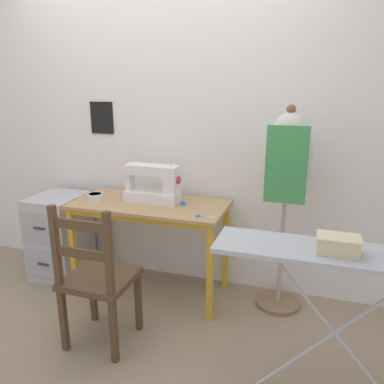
{
  "coord_description": "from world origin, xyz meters",
  "views": [
    {
      "loc": [
        1.12,
        -2.14,
        1.56
      ],
      "look_at": [
        0.34,
        0.24,
        0.85
      ],
      "focal_mm": 35.0,
      "sensor_mm": 36.0,
      "label": 1
    }
  ],
  "objects": [
    {
      "name": "dress_form",
      "position": [
        0.96,
        0.37,
        1.02
      ],
      "size": [
        0.32,
        0.32,
        1.45
      ],
      "color": "#846647",
      "rests_on": "ground_plane"
    },
    {
      "name": "wooden_chair",
      "position": [
        -0.05,
        -0.4,
        0.44
      ],
      "size": [
        0.4,
        0.38,
        0.93
      ],
      "color": "#513823",
      "rests_on": "ground_plane"
    },
    {
      "name": "storage_box",
      "position": [
        1.26,
        -0.47,
        0.87
      ],
      "size": [
        0.19,
        0.12,
        0.08
      ],
      "color": "beige",
      "rests_on": "ironing_board"
    },
    {
      "name": "thread_spool_near_machine",
      "position": [
        0.26,
        0.3,
        0.74
      ],
      "size": [
        0.04,
        0.04,
        0.03
      ],
      "color": "#2875C1",
      "rests_on": "sewing_table"
    },
    {
      "name": "scissors",
      "position": [
        0.46,
        0.1,
        0.73
      ],
      "size": [
        0.14,
        0.04,
        0.01
      ],
      "color": "silver",
      "rests_on": "sewing_table"
    },
    {
      "name": "ground_plane",
      "position": [
        0.0,
        0.0,
        0.0
      ],
      "size": [
        14.0,
        14.0,
        0.0
      ],
      "primitive_type": "plane",
      "color": "gray"
    },
    {
      "name": "filing_cabinet",
      "position": [
        -0.84,
        0.29,
        0.35
      ],
      "size": [
        0.39,
        0.46,
        0.7
      ],
      "color": "#B7B7BC",
      "rests_on": "ground_plane"
    },
    {
      "name": "fabric_bowl",
      "position": [
        -0.41,
        0.2,
        0.75
      ],
      "size": [
        0.12,
        0.12,
        0.05
      ],
      "color": "silver",
      "rests_on": "sewing_table"
    },
    {
      "name": "ironing_board",
      "position": [
        1.29,
        -0.45,
        0.78
      ],
      "size": [
        1.18,
        0.3,
        0.84
      ],
      "color": "#ADB2B7",
      "rests_on": "ground_plane"
    },
    {
      "name": "sewing_table",
      "position": [
        0.0,
        0.26,
        0.64
      ],
      "size": [
        1.15,
        0.54,
        0.73
      ],
      "color": "tan",
      "rests_on": "ground_plane"
    },
    {
      "name": "sewing_machine",
      "position": [
        0.03,
        0.31,
        0.86
      ],
      "size": [
        0.42,
        0.17,
        0.3
      ],
      "color": "white",
      "rests_on": "sewing_table"
    },
    {
      "name": "wall_back",
      "position": [
        -0.0,
        0.61,
        1.28
      ],
      "size": [
        10.0,
        0.06,
        2.55
      ],
      "color": "silver",
      "rests_on": "ground_plane"
    }
  ]
}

